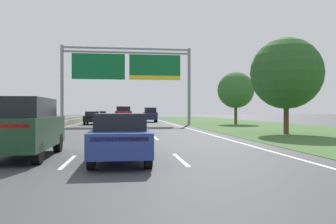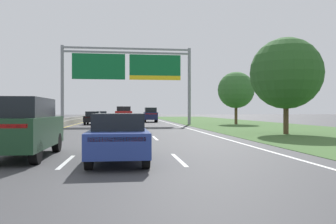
# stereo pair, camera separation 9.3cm
# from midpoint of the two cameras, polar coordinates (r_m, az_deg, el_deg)

# --- Properties ---
(ground_plane) EXTENTS (220.00, 220.00, 0.00)m
(ground_plane) POSITION_cam_midpoint_polar(r_m,az_deg,el_deg) (35.75, -7.46, -2.44)
(ground_plane) COLOR #3D3D3F
(lane_striping) EXTENTS (11.96, 106.00, 0.01)m
(lane_striping) POSITION_cam_midpoint_polar(r_m,az_deg,el_deg) (35.30, -7.46, -2.47)
(lane_striping) COLOR white
(lane_striping) RESTS_ON ground
(grass_verge_right) EXTENTS (14.00, 110.00, 0.02)m
(grass_verge_right) POSITION_cam_midpoint_polar(r_m,az_deg,el_deg) (38.38, 13.87, -2.25)
(grass_verge_right) COLOR #3D602D
(grass_verge_right) RESTS_ON ground
(median_barrier_concrete) EXTENTS (0.60, 110.00, 0.85)m
(median_barrier_concrete) POSITION_cam_midpoint_polar(r_m,az_deg,el_deg) (36.34, -17.93, -1.85)
(median_barrier_concrete) COLOR #99968E
(median_barrier_concrete) RESTS_ON ground
(overhead_sign_gantry) EXTENTS (15.06, 0.42, 9.12)m
(overhead_sign_gantry) POSITION_cam_midpoint_polar(r_m,az_deg,el_deg) (39.55, -7.03, 7.16)
(overhead_sign_gantry) COLOR gray
(overhead_sign_gantry) RESTS_ON ground
(pickup_truck_red) EXTENTS (2.00, 5.40, 2.20)m
(pickup_truck_red) POSITION_cam_midpoint_polar(r_m,az_deg,el_deg) (42.49, -7.64, -0.57)
(pickup_truck_red) COLOR maroon
(pickup_truck_red) RESTS_ON ground
(car_darkgreen_left_lane_suv) EXTENTS (1.91, 4.71, 2.11)m
(car_darkgreen_left_lane_suv) POSITION_cam_midpoint_polar(r_m,az_deg,el_deg) (12.86, -23.37, -2.31)
(car_darkgreen_left_lane_suv) COLOR #193D23
(car_darkgreen_left_lane_suv) RESTS_ON ground
(car_navy_right_lane_suv) EXTENTS (2.02, 4.75, 2.11)m
(car_navy_right_lane_suv) POSITION_cam_midpoint_polar(r_m,az_deg,el_deg) (49.07, -3.11, -0.44)
(car_navy_right_lane_suv) COLOR #161E47
(car_navy_right_lane_suv) RESTS_ON ground
(car_white_left_lane_sedan) EXTENTS (1.93, 4.44, 1.57)m
(car_white_left_lane_sedan) POSITION_cam_midpoint_polar(r_m,az_deg,el_deg) (57.54, -11.29, -0.62)
(car_white_left_lane_sedan) COLOR silver
(car_white_left_lane_sedan) RESTS_ON ground
(car_black_left_lane_sedan) EXTENTS (1.86, 4.42, 1.57)m
(car_black_left_lane_sedan) POSITION_cam_midpoint_polar(r_m,az_deg,el_deg) (41.66, -12.73, -0.94)
(car_black_left_lane_sedan) COLOR black
(car_black_left_lane_sedan) RESTS_ON ground
(car_blue_centre_lane_sedan) EXTENTS (1.82, 4.40, 1.57)m
(car_blue_centre_lane_sedan) POSITION_cam_midpoint_polar(r_m,az_deg,el_deg) (11.13, -8.31, -4.13)
(car_blue_centre_lane_sedan) COLOR navy
(car_blue_centre_lane_sedan) RESTS_ON ground
(roadside_tree_near) EXTENTS (5.04, 5.04, 6.82)m
(roadside_tree_near) POSITION_cam_midpoint_polar(r_m,az_deg,el_deg) (25.27, 19.35, 6.20)
(roadside_tree_near) COLOR #4C3823
(roadside_tree_near) RESTS_ON ground
(roadside_tree_mid) EXTENTS (4.45, 4.45, 6.43)m
(roadside_tree_mid) POSITION_cam_midpoint_polar(r_m,az_deg,el_deg) (42.01, 11.38, 3.67)
(roadside_tree_mid) COLOR #4C3823
(roadside_tree_mid) RESTS_ON ground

